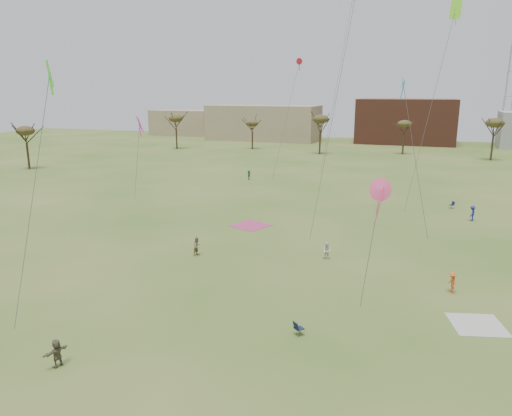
% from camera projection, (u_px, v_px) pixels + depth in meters
% --- Properties ---
extents(ground, '(260.00, 260.00, 0.00)m').
position_uv_depth(ground, '(183.00, 351.00, 27.12)').
color(ground, '#34591C').
rests_on(ground, ground).
extents(spectator_fore_b, '(0.83, 0.95, 1.65)m').
position_uv_depth(spectator_fore_b, '(197.00, 246.00, 42.68)').
color(spectator_fore_b, '#857954').
rests_on(spectator_fore_b, ground).
extents(spectator_fore_c, '(0.82, 1.50, 1.54)m').
position_uv_depth(spectator_fore_c, '(57.00, 353.00, 25.42)').
color(spectator_fore_c, brown).
rests_on(spectator_fore_c, ground).
extents(flyer_mid_b, '(0.86, 1.12, 1.53)m').
position_uv_depth(flyer_mid_b, '(452.00, 282.00, 34.81)').
color(flyer_mid_b, '#C75925').
rests_on(flyer_mid_b, ground).
extents(spectator_mid_e, '(0.80, 0.67, 1.48)m').
position_uv_depth(spectator_mid_e, '(327.00, 251.00, 41.74)').
color(spectator_mid_e, silver).
rests_on(spectator_mid_e, ground).
extents(flyer_far_a, '(0.75, 1.45, 1.49)m').
position_uv_depth(flyer_far_a, '(249.00, 175.00, 79.34)').
color(flyer_far_a, '#246D31').
rests_on(flyer_far_a, ground).
extents(flyer_far_c, '(0.94, 1.25, 1.72)m').
position_uv_depth(flyer_far_c, '(472.00, 213.00, 54.05)').
color(flyer_far_c, navy).
rests_on(flyer_far_c, ground).
extents(blanket_cream, '(3.80, 3.80, 0.03)m').
position_uv_depth(blanket_cream, '(477.00, 325.00, 30.10)').
color(blanket_cream, beige).
rests_on(blanket_cream, ground).
extents(blanket_plum, '(4.49, 4.49, 0.03)m').
position_uv_depth(blanket_plum, '(250.00, 225.00, 52.33)').
color(blanket_plum, '#B73869').
rests_on(blanket_plum, ground).
extents(camp_chair_center, '(0.74, 0.74, 0.87)m').
position_uv_depth(camp_chair_center, '(299.00, 331.00, 28.82)').
color(camp_chair_center, '#131935').
rests_on(camp_chair_center, ground).
extents(camp_chair_right, '(0.73, 0.72, 0.87)m').
position_uv_depth(camp_chair_right, '(451.00, 206.00, 59.90)').
color(camp_chair_right, '#131334').
rests_on(camp_chair_right, ground).
extents(kites_aloft, '(48.88, 66.88, 27.77)m').
position_uv_depth(kites_aloft, '(329.00, 38.00, 55.59)').
color(kites_aloft, yellow).
rests_on(kites_aloft, ground).
extents(tree_line, '(117.44, 49.32, 8.91)m').
position_uv_depth(tree_line, '(355.00, 126.00, 98.67)').
color(tree_line, '#3A2B1E').
rests_on(tree_line, ground).
extents(building_tan, '(32.00, 14.00, 10.00)m').
position_uv_depth(building_tan, '(264.00, 123.00, 142.60)').
color(building_tan, '#937F60').
rests_on(building_tan, ground).
extents(building_brick, '(26.00, 16.00, 12.00)m').
position_uv_depth(building_brick, '(406.00, 121.00, 133.67)').
color(building_brick, brown).
rests_on(building_brick, ground).
extents(building_tan_west, '(20.00, 12.00, 8.00)m').
position_uv_depth(building_tan_west, '(184.00, 123.00, 159.18)').
color(building_tan_west, '#937F60').
rests_on(building_tan_west, ground).
extents(radio_tower, '(1.51, 1.72, 41.00)m').
position_uv_depth(radio_tower, '(511.00, 71.00, 126.84)').
color(radio_tower, '#9EA3A8').
rests_on(radio_tower, ground).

